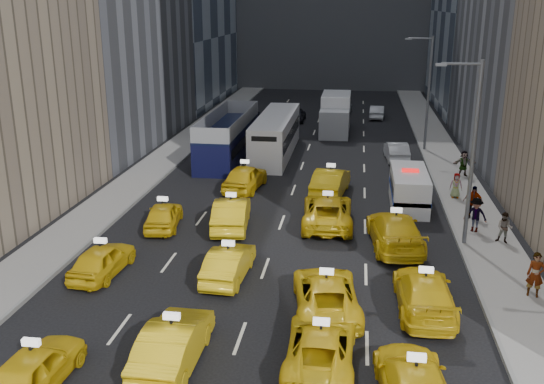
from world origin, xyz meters
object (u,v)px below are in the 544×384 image
Objects in this scene: pedestrian_0 at (536,275)px; double_decker at (228,136)px; city_bus at (276,135)px; box_truck at (335,114)px; nypd_van at (409,189)px.

double_decker is at bearing 143.14° from pedestrian_0.
double_decker reaches higher than pedestrian_0.
box_truck is (4.26, 9.19, 0.14)m from city_bus.
city_bus is (3.47, 1.45, -0.16)m from double_decker.
double_decker is 0.99× the size of city_bus.
double_decker is (-12.86, 9.94, 0.68)m from nypd_van.
box_truck is at bearing 58.41° from double_decker.
box_truck is 33.10m from pedestrian_0.
double_decker is at bearing -155.32° from city_bus.
city_bus is at bearing 133.69° from nypd_van.
nypd_van is 0.70× the size of box_truck.
nypd_van is 0.45× the size of double_decker.
city_bus is 10.13m from box_truck.
box_truck is (7.73, 10.64, -0.02)m from double_decker.
pedestrian_0 is (13.53, -22.59, -0.46)m from city_bus.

